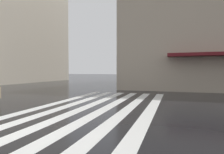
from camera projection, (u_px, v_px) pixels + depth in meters
ground_plane at (13, 131)px, 5.59m from camera, size 220.00×220.00×0.00m
zebra_crossing at (96, 108)px, 9.12m from camera, size 13.00×5.50×0.01m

